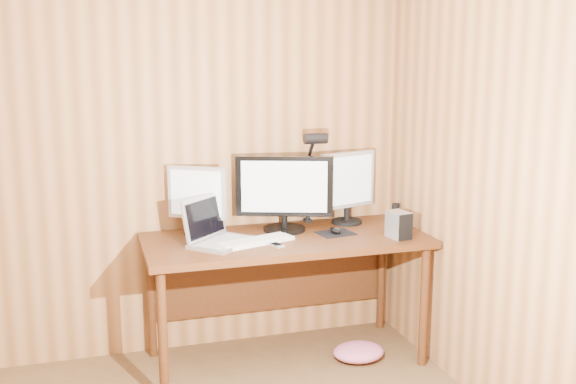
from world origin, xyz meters
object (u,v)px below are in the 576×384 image
monitor_right (347,185)px  monitor_center (284,192)px  monitor_left (197,198)px  phone (276,245)px  desk_lamp (312,164)px  speaker (396,213)px  hard_drive (399,225)px  laptop (215,232)px  keyboard (254,241)px  mouse (336,230)px  desk (282,254)px

monitor_right → monitor_center: bearing=170.8°
monitor_left → phone: bearing=-14.7°
phone → desk_lamp: desk_lamp is taller
monitor_center → speaker: monitor_center is taller
monitor_left → phone: (0.36, -0.39, -0.20)m
hard_drive → monitor_left: bearing=149.3°
monitor_center → laptop: size_ratio=1.23×
monitor_right → desk_lamp: 0.26m
laptop → monitor_right: bearing=-30.7°
monitor_right → phone: (-0.56, -0.37, -0.23)m
monitor_right → monitor_left: bearing=161.5°
keyboard → phone: (0.10, -0.09, -0.00)m
monitor_center → hard_drive: monitor_center is taller
monitor_center → speaker: size_ratio=4.69×
monitor_center → speaker: 0.74m
mouse → monitor_left: bearing=165.2°
monitor_center → mouse: 0.37m
monitor_center → desk: bearing=-98.7°
keyboard → mouse: (0.50, 0.07, 0.01)m
monitor_center → mouse: bearing=-10.4°
monitor_center → desk_lamp: 0.27m
desk → monitor_center: 0.36m
desk → mouse: size_ratio=15.03×
monitor_left → speaker: (1.22, -0.07, -0.15)m
mouse → desk_lamp: size_ratio=0.18×
speaker → laptop: bearing=-172.4°
laptop → keyboard: (0.20, -0.07, -0.05)m
monitor_center → desk_lamp: size_ratio=0.90×
monitor_left → keyboard: size_ratio=0.83×
monitor_right → speaker: (0.30, -0.06, -0.18)m
phone → desk_lamp: 0.64m
hard_drive → phone: bearing=167.9°
laptop → keyboard: laptop is taller
desk → desk_lamp: desk_lamp is taller
desk → mouse: 0.34m
monitor_right → phone: monitor_right is taller
laptop → phone: laptop is taller
monitor_left → hard_drive: monitor_left is taller
speaker → phone: bearing=-159.9°
laptop → mouse: size_ratio=4.16×
laptop → monitor_left: bearing=59.9°
desk → laptop: 0.45m
desk → speaker: 0.78m
mouse → phone: 0.43m
mouse → desk_lamp: desk_lamp is taller
monitor_right → speaker: size_ratio=3.79×
monitor_center → hard_drive: bearing=-11.7°
monitor_left → monitor_center: bearing=23.4°
monitor_right → hard_drive: (0.15, -0.40, -0.16)m
hard_drive → phone: 0.71m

